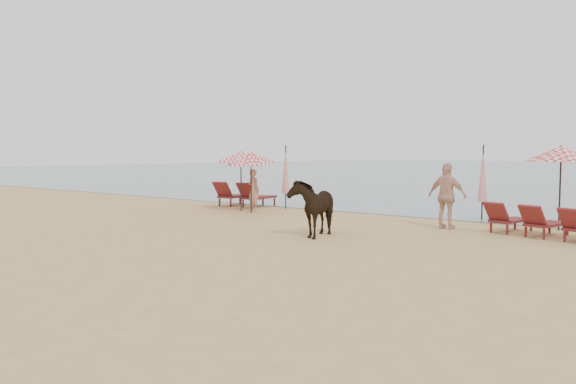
% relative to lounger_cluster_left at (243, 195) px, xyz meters
% --- Properties ---
extents(ground, '(120.00, 120.00, 0.00)m').
position_rel_lounger_cluster_left_xyz_m(ground, '(5.77, -9.29, -0.49)').
color(ground, tan).
rests_on(ground, ground).
extents(lounger_cluster_left, '(2.16, 2.09, 0.71)m').
position_rel_lounger_cluster_left_xyz_m(lounger_cluster_left, '(0.00, 0.00, 0.00)').
color(lounger_cluster_left, maroon).
rests_on(lounger_cluster_left, ground).
extents(lounger_cluster_right, '(3.08, 2.30, 0.60)m').
position_rel_lounger_cluster_left_xyz_m(lounger_cluster_right, '(12.16, -1.35, -0.08)').
color(lounger_cluster_right, maroon).
rests_on(lounger_cluster_right, ground).
extents(umbrella_open_left_a, '(2.05, 2.05, 2.33)m').
position_rel_lounger_cluster_left_xyz_m(umbrella_open_left_a, '(1.26, -1.49, 1.60)').
color(umbrella_open_left_a, black).
rests_on(umbrella_open_left_a, ground).
extents(umbrella_open_left_b, '(1.87, 1.91, 2.39)m').
position_rel_lounger_cluster_left_xyz_m(umbrella_open_left_b, '(2.02, -1.75, 1.57)').
color(umbrella_open_left_b, black).
rests_on(umbrella_open_left_b, ground).
extents(umbrella_open_right, '(2.03, 2.03, 2.48)m').
position_rel_lounger_cluster_left_xyz_m(umbrella_open_right, '(12.19, 0.33, 1.74)').
color(umbrella_open_right, black).
rests_on(umbrella_open_right, ground).
extents(umbrella_closed_left, '(0.31, 0.31, 2.56)m').
position_rel_lounger_cluster_left_xyz_m(umbrella_closed_left, '(1.98, 0.38, 1.08)').
color(umbrella_closed_left, black).
rests_on(umbrella_closed_left, ground).
extents(umbrella_closed_right, '(0.31, 0.31, 2.53)m').
position_rel_lounger_cluster_left_xyz_m(umbrella_closed_right, '(9.52, 1.54, 1.06)').
color(umbrella_closed_right, black).
rests_on(umbrella_closed_right, ground).
extents(cow, '(1.31, 2.02, 1.57)m').
position_rel_lounger_cluster_left_xyz_m(cow, '(7.20, -4.98, 0.29)').
color(cow, black).
rests_on(cow, ground).
extents(beachgoer_left, '(0.67, 0.51, 1.62)m').
position_rel_lounger_cluster_left_xyz_m(beachgoer_left, '(1.58, -1.11, 0.32)').
color(beachgoer_left, tan).
rests_on(beachgoer_left, ground).
extents(beachgoer_right_b, '(1.16, 0.50, 1.97)m').
position_rel_lounger_cluster_left_xyz_m(beachgoer_right_b, '(9.49, -1.40, 0.49)').
color(beachgoer_right_b, tan).
rests_on(beachgoer_right_b, ground).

